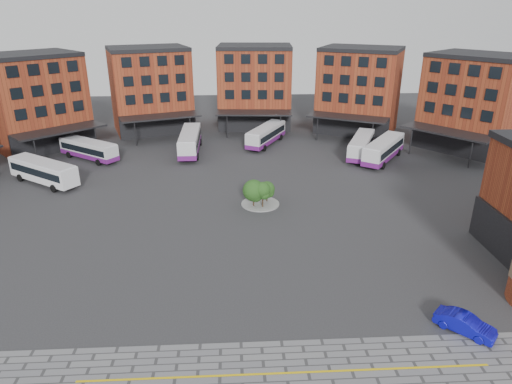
{
  "coord_description": "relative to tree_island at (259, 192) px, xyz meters",
  "views": [
    {
      "loc": [
        -1.1,
        -35.9,
        21.51
      ],
      "look_at": [
        1.18,
        6.13,
        4.0
      ],
      "focal_mm": 32.0,
      "sensor_mm": 36.0,
      "label": 1
    }
  ],
  "objects": [
    {
      "name": "ground",
      "position": [
        -1.83,
        -11.58,
        -1.75
      ],
      "size": [
        160.0,
        160.0,
        0.0
      ],
      "primitive_type": "plane",
      "color": "#28282B",
      "rests_on": "ground"
    },
    {
      "name": "yellow_line",
      "position": [
        0.17,
        -25.58,
        -1.72
      ],
      "size": [
        26.0,
        0.15,
        0.02
      ],
      "primitive_type": "cube",
      "color": "gold",
      "rests_on": "paving_zone"
    },
    {
      "name": "main_building",
      "position": [
        -6.61,
        26.67,
        5.48
      ],
      "size": [
        94.14,
        42.48,
        14.6
      ],
      "color": "brown",
      "rests_on": "ground"
    },
    {
      "name": "tree_island",
      "position": [
        0.0,
        0.0,
        0.0
      ],
      "size": [
        4.4,
        4.4,
        3.24
      ],
      "color": "gray",
      "rests_on": "ground"
    },
    {
      "name": "bus_a",
      "position": [
        -27.03,
        8.45,
        0.07
      ],
      "size": [
        10.27,
        8.25,
        3.06
      ],
      "rotation": [
        0.0,
        0.0,
        0.96
      ],
      "color": "white",
      "rests_on": "ground"
    },
    {
      "name": "bus_b",
      "position": [
        -24.06,
        18.07,
        -0.17
      ],
      "size": [
        9.75,
        7.92,
        2.9
      ],
      "rotation": [
        0.0,
        0.0,
        0.95
      ],
      "color": "silver",
      "rests_on": "ground"
    },
    {
      "name": "bus_c",
      "position": [
        -9.42,
        20.67,
        0.06
      ],
      "size": [
        3.0,
        11.8,
        3.32
      ],
      "rotation": [
        0.0,
        0.0,
        0.0
      ],
      "color": "silver",
      "rests_on": "ground"
    },
    {
      "name": "bus_d",
      "position": [
        2.61,
        24.35,
        -0.09
      ],
      "size": [
        7.25,
        10.74,
        3.05
      ],
      "rotation": [
        0.0,
        0.0,
        -0.48
      ],
      "color": "silver",
      "rests_on": "ground"
    },
    {
      "name": "bus_e",
      "position": [
        16.47,
        17.58,
        -0.1
      ],
      "size": [
        6.62,
        10.88,
        3.04
      ],
      "rotation": [
        0.0,
        0.0,
        -0.41
      ],
      "color": "silver",
      "rests_on": "ground"
    },
    {
      "name": "bus_f",
      "position": [
        19.14,
        15.19,
        -0.02
      ],
      "size": [
        8.75,
        10.68,
        3.18
      ],
      "rotation": [
        0.0,
        0.0,
        -0.63
      ],
      "color": "silver",
      "rests_on": "ground"
    },
    {
      "name": "blue_car",
      "position": [
        13.13,
        -22.36,
        -1.07
      ],
      "size": [
        3.95,
        3.88,
        1.35
      ],
      "primitive_type": "imported",
      "rotation": [
        0.0,
        0.0,
        0.8
      ],
      "color": "#0C0DA6",
      "rests_on": "ground"
    }
  ]
}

